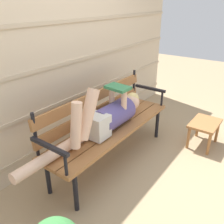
% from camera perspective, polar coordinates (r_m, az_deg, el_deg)
% --- Properties ---
extents(ground_plane, '(12.00, 12.00, 0.00)m').
position_cam_1_polar(ground_plane, '(2.88, 1.78, -11.90)').
color(ground_plane, tan).
extents(house_siding, '(4.65, 0.08, 2.60)m').
position_cam_1_polar(house_siding, '(2.82, -10.84, 15.78)').
color(house_siding, beige).
rests_on(house_siding, ground).
extents(park_bench, '(1.79, 0.48, 0.87)m').
position_cam_1_polar(park_bench, '(2.71, -1.19, -2.27)').
color(park_bench, '#9E6638').
rests_on(park_bench, ground).
extents(reclining_person, '(1.69, 0.26, 0.58)m').
position_cam_1_polar(reclining_person, '(2.54, -1.43, -1.22)').
color(reclining_person, '#514784').
extents(footstool, '(0.46, 0.32, 0.33)m').
position_cam_1_polar(footstool, '(3.28, 20.86, -3.16)').
color(footstool, '#9E6638').
rests_on(footstool, ground).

